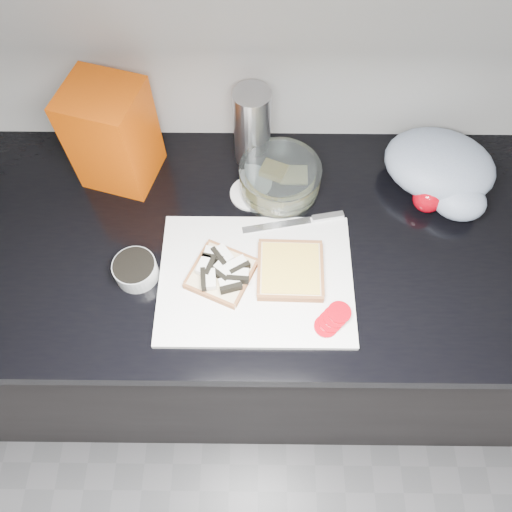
% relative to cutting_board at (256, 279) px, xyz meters
% --- Properties ---
extents(base_cabinet, '(3.50, 0.60, 0.86)m').
position_rel_cutting_board_xyz_m(base_cabinet, '(0.11, 0.11, -0.48)').
color(base_cabinet, black).
rests_on(base_cabinet, ground).
extents(countertop, '(3.50, 0.64, 0.04)m').
position_rel_cutting_board_xyz_m(countertop, '(0.11, 0.11, -0.03)').
color(countertop, black).
rests_on(countertop, base_cabinet).
extents(cutting_board, '(0.40, 0.30, 0.01)m').
position_rel_cutting_board_xyz_m(cutting_board, '(0.00, 0.00, 0.00)').
color(cutting_board, white).
rests_on(cutting_board, countertop).
extents(bread_left, '(0.16, 0.16, 0.04)m').
position_rel_cutting_board_xyz_m(bread_left, '(-0.07, 0.01, 0.02)').
color(bread_left, beige).
rests_on(bread_left, cutting_board).
extents(bread_right, '(0.14, 0.14, 0.02)m').
position_rel_cutting_board_xyz_m(bread_right, '(0.07, 0.01, 0.02)').
color(bread_right, beige).
rests_on(bread_right, cutting_board).
extents(tomato_slices, '(0.09, 0.08, 0.02)m').
position_rel_cutting_board_xyz_m(tomato_slices, '(0.15, -0.09, 0.01)').
color(tomato_slices, '#B50411').
rests_on(tomato_slices, cutting_board).
extents(knife, '(0.23, 0.06, 0.01)m').
position_rel_cutting_board_xyz_m(knife, '(0.11, 0.14, 0.01)').
color(knife, silver).
rests_on(knife, cutting_board).
extents(seed_tub, '(0.09, 0.09, 0.05)m').
position_rel_cutting_board_xyz_m(seed_tub, '(-0.25, 0.01, 0.02)').
color(seed_tub, '#9FA3A4').
rests_on(seed_tub, countertop).
extents(tub_lid, '(0.10, 0.10, 0.01)m').
position_rel_cutting_board_xyz_m(tub_lid, '(-0.01, 0.22, -0.00)').
color(tub_lid, white).
rests_on(tub_lid, countertop).
extents(glass_bowl, '(0.18, 0.18, 0.08)m').
position_rel_cutting_board_xyz_m(glass_bowl, '(0.05, 0.24, 0.03)').
color(glass_bowl, silver).
rests_on(glass_bowl, countertop).
extents(bread_bag, '(0.19, 0.18, 0.24)m').
position_rel_cutting_board_xyz_m(bread_bag, '(-0.31, 0.29, 0.11)').
color(bread_bag, '#DD3703').
rests_on(bread_bag, countertop).
extents(steel_canister, '(0.08, 0.08, 0.20)m').
position_rel_cutting_board_xyz_m(steel_canister, '(-0.01, 0.33, 0.09)').
color(steel_canister, '#B5B4B9').
rests_on(steel_canister, countertop).
extents(grocery_bag, '(0.30, 0.29, 0.11)m').
position_rel_cutting_board_xyz_m(grocery_bag, '(0.41, 0.25, 0.05)').
color(grocery_bag, '#9EAEC3').
rests_on(grocery_bag, countertop).
extents(whole_tomatoes, '(0.14, 0.08, 0.07)m').
position_rel_cutting_board_xyz_m(whole_tomatoes, '(0.41, 0.18, 0.03)').
color(whole_tomatoes, '#B50411').
rests_on(whole_tomatoes, countertop).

